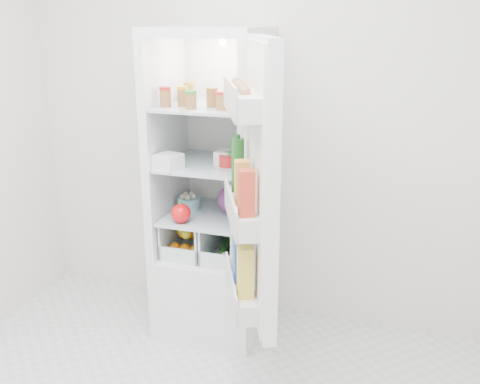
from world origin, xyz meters
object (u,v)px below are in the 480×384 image
(red_cabbage, at_px, (231,200))
(mushroom_bowl, at_px, (189,203))
(fridge_door, at_px, (255,192))
(refrigerator, at_px, (215,223))

(red_cabbage, relative_size, mushroom_bowl, 1.14)
(red_cabbage, bearing_deg, fridge_door, -61.82)
(refrigerator, height_order, red_cabbage, refrigerator)
(refrigerator, relative_size, red_cabbage, 11.18)
(refrigerator, xyz_separation_m, fridge_door, (0.42, -0.61, 0.43))
(refrigerator, relative_size, mushroom_bowl, 12.76)
(mushroom_bowl, distance_m, fridge_door, 0.90)
(refrigerator, xyz_separation_m, mushroom_bowl, (-0.17, -0.01, 0.12))
(mushroom_bowl, bearing_deg, red_cabbage, -0.01)
(refrigerator, height_order, fridge_door, refrigerator)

